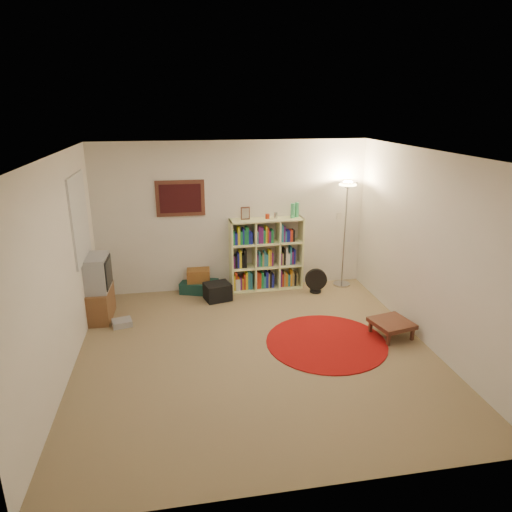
{
  "coord_description": "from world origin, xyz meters",
  "views": [
    {
      "loc": [
        -0.9,
        -5.11,
        3.02
      ],
      "look_at": [
        0.1,
        0.6,
        1.1
      ],
      "focal_mm": 32.0,
      "sensor_mm": 36.0,
      "label": 1
    }
  ],
  "objects_px": {
    "bookshelf": "(265,255)",
    "suitcase": "(199,286)",
    "tv_stand": "(94,289)",
    "side_table": "(392,324)",
    "floor_lamp": "(347,200)",
    "floor_fan": "(316,281)"
  },
  "relations": [
    {
      "from": "bookshelf",
      "to": "suitcase",
      "type": "xyz_separation_m",
      "value": [
        -1.13,
        0.01,
        -0.5
      ]
    },
    {
      "from": "tv_stand",
      "to": "side_table",
      "type": "xyz_separation_m",
      "value": [
        4.07,
        -1.28,
        -0.28
      ]
    },
    {
      "from": "floor_lamp",
      "to": "suitcase",
      "type": "bearing_deg",
      "value": 177.3
    },
    {
      "from": "bookshelf",
      "to": "floor_fan",
      "type": "height_order",
      "value": "bookshelf"
    },
    {
      "from": "floor_lamp",
      "to": "tv_stand",
      "type": "bearing_deg",
      "value": -171.03
    },
    {
      "from": "floor_lamp",
      "to": "bookshelf",
      "type": "bearing_deg",
      "value": 175.51
    },
    {
      "from": "bookshelf",
      "to": "suitcase",
      "type": "relative_size",
      "value": 2.16
    },
    {
      "from": "tv_stand",
      "to": "side_table",
      "type": "height_order",
      "value": "tv_stand"
    },
    {
      "from": "bookshelf",
      "to": "floor_lamp",
      "type": "distance_m",
      "value": 1.65
    },
    {
      "from": "tv_stand",
      "to": "suitcase",
      "type": "bearing_deg",
      "value": 27.96
    },
    {
      "from": "side_table",
      "to": "floor_lamp",
      "type": "bearing_deg",
      "value": 90.3
    },
    {
      "from": "floor_lamp",
      "to": "suitcase",
      "type": "relative_size",
      "value": 2.69
    },
    {
      "from": "floor_fan",
      "to": "side_table",
      "type": "relative_size",
      "value": 0.71
    },
    {
      "from": "bookshelf",
      "to": "floor_lamp",
      "type": "relative_size",
      "value": 0.8
    },
    {
      "from": "bookshelf",
      "to": "tv_stand",
      "type": "distance_m",
      "value": 2.8
    },
    {
      "from": "tv_stand",
      "to": "suitcase",
      "type": "distance_m",
      "value": 1.78
    },
    {
      "from": "floor_lamp",
      "to": "side_table",
      "type": "bearing_deg",
      "value": -89.7
    },
    {
      "from": "floor_lamp",
      "to": "suitcase",
      "type": "xyz_separation_m",
      "value": [
        -2.5,
        0.12,
        -1.43
      ]
    },
    {
      "from": "bookshelf",
      "to": "tv_stand",
      "type": "relative_size",
      "value": 1.52
    },
    {
      "from": "bookshelf",
      "to": "floor_lamp",
      "type": "bearing_deg",
      "value": -6.38
    },
    {
      "from": "bookshelf",
      "to": "side_table",
      "type": "bearing_deg",
      "value": -57.74
    },
    {
      "from": "floor_lamp",
      "to": "side_table",
      "type": "distance_m",
      "value": 2.34
    }
  ]
}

